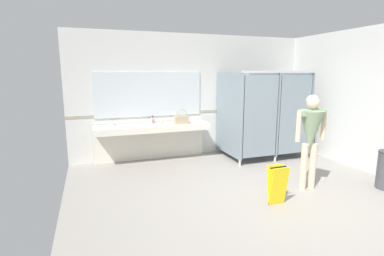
# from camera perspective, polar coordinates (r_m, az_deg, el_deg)

# --- Properties ---
(ground_plane) EXTENTS (6.07, 6.70, 0.10)m
(ground_plane) POSITION_cam_1_polar(r_m,az_deg,el_deg) (4.86, 14.51, -14.41)
(ground_plane) COLOR gray
(wall_back) EXTENTS (6.07, 0.12, 2.89)m
(wall_back) POSITION_cam_1_polar(r_m,az_deg,el_deg) (7.21, 1.14, 6.39)
(wall_back) COLOR silver
(wall_back) RESTS_ON ground_plane
(wall_back_tile_band) EXTENTS (6.07, 0.01, 0.06)m
(wall_back_tile_band) POSITION_cam_1_polar(r_m,az_deg,el_deg) (7.19, 1.31, 3.20)
(wall_back_tile_band) COLOR #9E937F
(wall_back_tile_band) RESTS_ON wall_back
(vanity_counter) EXTENTS (2.57, 0.59, 0.96)m
(vanity_counter) POSITION_cam_1_polar(r_m,az_deg,el_deg) (6.72, -7.79, -1.08)
(vanity_counter) COLOR silver
(vanity_counter) RESTS_ON ground_plane
(mirror_panel) EXTENTS (2.47, 0.02, 1.01)m
(mirror_panel) POSITION_cam_1_polar(r_m,az_deg,el_deg) (6.80, -8.35, 6.51)
(mirror_panel) COLOR silver
(mirror_panel) RESTS_ON wall_back
(bathroom_stalls) EXTENTS (1.86, 1.31, 2.03)m
(bathroom_stalls) POSITION_cam_1_polar(r_m,az_deg,el_deg) (7.07, 14.38, 2.83)
(bathroom_stalls) COLOR gray
(bathroom_stalls) RESTS_ON ground_plane
(person_standing) EXTENTS (0.57, 0.42, 1.63)m
(person_standing) POSITION_cam_1_polar(r_m,az_deg,el_deg) (5.31, 22.18, -0.47)
(person_standing) COLOR beige
(person_standing) RESTS_ON ground_plane
(handbag) EXTENTS (0.32, 0.14, 0.35)m
(handbag) POSITION_cam_1_polar(r_m,az_deg,el_deg) (6.58, -2.12, 1.70)
(handbag) COLOR tan
(handbag) RESTS_ON vanity_counter
(soap_dispenser) EXTENTS (0.07, 0.07, 0.18)m
(soap_dispenser) POSITION_cam_1_polar(r_m,az_deg,el_deg) (6.75, -7.71, 1.54)
(soap_dispenser) COLOR #D899B2
(soap_dispenser) RESTS_ON vanity_counter
(paper_cup) EXTENTS (0.07, 0.07, 0.08)m
(paper_cup) POSITION_cam_1_polar(r_m,az_deg,el_deg) (6.54, -6.02, 1.00)
(paper_cup) COLOR beige
(paper_cup) RESTS_ON vanity_counter
(wet_floor_sign) EXTENTS (0.28, 0.19, 0.60)m
(wet_floor_sign) POSITION_cam_1_polar(r_m,az_deg,el_deg) (4.72, 16.32, -10.54)
(wet_floor_sign) COLOR yellow
(wet_floor_sign) RESTS_ON ground_plane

